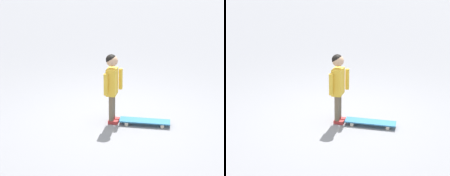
{
  "view_description": "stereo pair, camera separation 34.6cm",
  "coord_description": "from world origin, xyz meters",
  "views": [
    {
      "loc": [
        4.26,
        2.46,
        2.21
      ],
      "look_at": [
        0.13,
        0.05,
        0.55
      ],
      "focal_mm": 54.98,
      "sensor_mm": 36.0,
      "label": 1
    },
    {
      "loc": [
        4.08,
        2.75,
        2.21
      ],
      "look_at": [
        0.13,
        0.05,
        0.55
      ],
      "focal_mm": 54.98,
      "sensor_mm": 36.0,
      "label": 2
    }
  ],
  "objects": [
    {
      "name": "child_person",
      "position": [
        0.13,
        0.05,
        0.66
      ],
      "size": [
        0.4,
        0.23,
        1.06
      ],
      "color": "brown",
      "rests_on": "ground"
    },
    {
      "name": "ground_plane",
      "position": [
        0.0,
        0.0,
        0.0
      ],
      "size": [
        50.0,
        50.0,
        0.0
      ],
      "primitive_type": "plane",
      "color": "gray"
    },
    {
      "name": "skateboard",
      "position": [
        -0.03,
        0.52,
        0.06
      ],
      "size": [
        0.45,
        0.77,
        0.07
      ],
      "color": "teal",
      "rests_on": "ground"
    }
  ]
}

